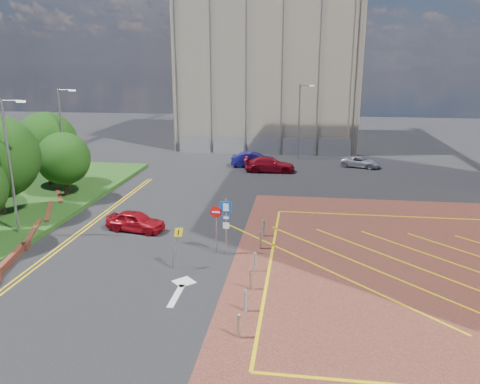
% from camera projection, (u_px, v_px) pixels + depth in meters
% --- Properties ---
extents(ground, '(140.00, 140.00, 0.00)m').
position_uv_depth(ground, '(214.00, 261.00, 25.05)').
color(ground, black).
rests_on(ground, ground).
extents(retaining_wall, '(6.06, 20.33, 0.40)m').
position_uv_depth(retaining_wall, '(30.00, 234.00, 28.43)').
color(retaining_wall, brown).
rests_on(retaining_wall, ground).
extents(tree_c, '(4.00, 4.00, 4.90)m').
position_uv_depth(tree_c, '(64.00, 159.00, 35.47)').
color(tree_c, '#3D2B1C').
rests_on(tree_c, grass_bed).
extents(tree_d, '(5.00, 5.00, 6.08)m').
position_uv_depth(tree_d, '(46.00, 142.00, 38.54)').
color(tree_d, '#3D2B1C').
rests_on(tree_d, grass_bed).
extents(lamp_left_near, '(1.53, 0.16, 8.00)m').
position_uv_depth(lamp_left_near, '(11.00, 162.00, 27.30)').
color(lamp_left_near, '#9EA0A8').
rests_on(lamp_left_near, grass_bed).
extents(lamp_left_far, '(1.53, 0.16, 8.00)m').
position_uv_depth(lamp_left_far, '(63.00, 135.00, 37.10)').
color(lamp_left_far, '#9EA0A8').
rests_on(lamp_left_far, grass_bed).
extents(lamp_back, '(1.53, 0.16, 8.00)m').
position_uv_depth(lamp_back, '(300.00, 119.00, 50.05)').
color(lamp_back, '#9EA0A8').
rests_on(lamp_back, ground).
extents(sign_cluster, '(1.17, 0.12, 3.20)m').
position_uv_depth(sign_cluster, '(222.00, 221.00, 25.42)').
color(sign_cluster, '#9EA0A8').
rests_on(sign_cluster, ground).
extents(warning_sign, '(0.68, 0.40, 2.25)m').
position_uv_depth(warning_sign, '(176.00, 243.00, 23.78)').
color(warning_sign, '#9EA0A8').
rests_on(warning_sign, ground).
extents(bollard_row, '(0.14, 11.14, 0.90)m').
position_uv_depth(bollard_row, '(254.00, 269.00, 23.03)').
color(bollard_row, '#9EA0A8').
rests_on(bollard_row, forecourt).
extents(construction_building, '(21.20, 19.20, 22.00)m').
position_uv_depth(construction_building, '(271.00, 56.00, 60.23)').
color(construction_building, gray).
rests_on(construction_building, ground).
extents(construction_fence, '(21.60, 0.06, 2.00)m').
position_uv_depth(construction_fence, '(272.00, 146.00, 53.27)').
color(construction_fence, gray).
rests_on(construction_fence, ground).
extents(car_red_left, '(3.94, 2.13, 1.27)m').
position_uv_depth(car_red_left, '(136.00, 221.00, 29.38)').
color(car_red_left, '#A20D18').
rests_on(car_red_left, ground).
extents(car_blue_back, '(4.49, 1.64, 1.47)m').
position_uv_depth(car_blue_back, '(254.00, 160.00, 47.15)').
color(car_blue_back, navy).
rests_on(car_blue_back, ground).
extents(car_red_back, '(4.91, 2.17, 1.40)m').
position_uv_depth(car_red_back, '(270.00, 165.00, 45.09)').
color(car_red_back, maroon).
rests_on(car_red_back, ground).
extents(car_silver_back, '(4.22, 2.91, 1.07)m').
position_uv_depth(car_silver_back, '(360.00, 162.00, 47.08)').
color(car_silver_back, silver).
rests_on(car_silver_back, ground).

